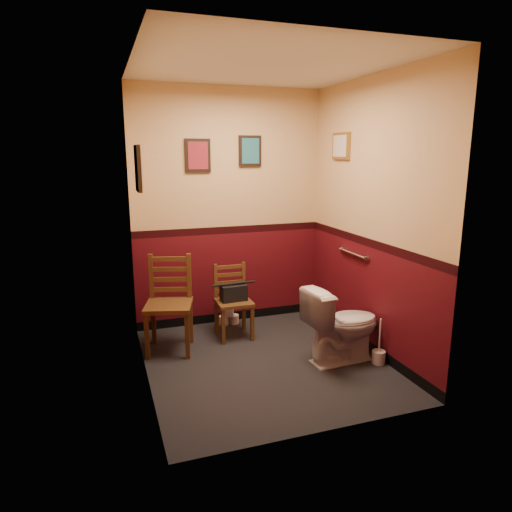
% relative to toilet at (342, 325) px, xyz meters
% --- Properties ---
extents(floor, '(2.20, 2.40, 0.00)m').
position_rel_toilet_xyz_m(floor, '(-0.72, 0.20, -0.37)').
color(floor, black).
rests_on(floor, ground).
extents(ceiling, '(2.20, 2.40, 0.00)m').
position_rel_toilet_xyz_m(ceiling, '(-0.72, 0.20, 2.33)').
color(ceiling, silver).
rests_on(ceiling, ground).
extents(wall_back, '(2.20, 0.00, 2.70)m').
position_rel_toilet_xyz_m(wall_back, '(-0.72, 1.40, 0.98)').
color(wall_back, '#460A11').
rests_on(wall_back, ground).
extents(wall_front, '(2.20, 0.00, 2.70)m').
position_rel_toilet_xyz_m(wall_front, '(-0.72, -1.00, 0.98)').
color(wall_front, '#460A11').
rests_on(wall_front, ground).
extents(wall_left, '(0.00, 2.40, 2.70)m').
position_rel_toilet_xyz_m(wall_left, '(-1.82, 0.20, 0.98)').
color(wall_left, '#460A11').
rests_on(wall_left, ground).
extents(wall_right, '(0.00, 2.40, 2.70)m').
position_rel_toilet_xyz_m(wall_right, '(0.38, 0.20, 0.98)').
color(wall_right, '#460A11').
rests_on(wall_right, ground).
extents(grab_bar, '(0.05, 0.56, 0.06)m').
position_rel_toilet_xyz_m(grab_bar, '(0.35, 0.45, 0.58)').
color(grab_bar, silver).
rests_on(grab_bar, wall_right).
extents(framed_print_back_a, '(0.28, 0.04, 0.36)m').
position_rel_toilet_xyz_m(framed_print_back_a, '(-1.07, 1.38, 1.58)').
color(framed_print_back_a, black).
rests_on(framed_print_back_a, wall_back).
extents(framed_print_back_b, '(0.26, 0.04, 0.34)m').
position_rel_toilet_xyz_m(framed_print_back_b, '(-0.47, 1.38, 1.63)').
color(framed_print_back_b, black).
rests_on(framed_print_back_b, wall_back).
extents(framed_print_left, '(0.04, 0.30, 0.38)m').
position_rel_toilet_xyz_m(framed_print_left, '(-1.80, 0.30, 1.48)').
color(framed_print_left, black).
rests_on(framed_print_left, wall_left).
extents(framed_print_right, '(0.04, 0.34, 0.28)m').
position_rel_toilet_xyz_m(framed_print_right, '(0.36, 0.80, 1.68)').
color(framed_print_right, olive).
rests_on(framed_print_right, wall_right).
extents(toilet, '(0.78, 0.48, 0.73)m').
position_rel_toilet_xyz_m(toilet, '(0.00, 0.00, 0.00)').
color(toilet, white).
rests_on(toilet, floor).
extents(toilet_brush, '(0.13, 0.13, 0.45)m').
position_rel_toilet_xyz_m(toilet_brush, '(0.31, -0.18, -0.29)').
color(toilet_brush, silver).
rests_on(toilet_brush, floor).
extents(chair_left, '(0.56, 0.56, 0.97)m').
position_rel_toilet_xyz_m(chair_left, '(-1.53, 0.81, 0.12)').
color(chair_left, '#56371A').
rests_on(chair_left, floor).
extents(chair_right, '(0.38, 0.38, 0.80)m').
position_rel_toilet_xyz_m(chair_right, '(-0.82, 0.94, 0.03)').
color(chair_right, '#56371A').
rests_on(chair_right, floor).
extents(handbag, '(0.29, 0.16, 0.20)m').
position_rel_toilet_xyz_m(handbag, '(-0.82, 0.90, 0.14)').
color(handbag, black).
rests_on(handbag, chair_right).
extents(tp_stack, '(0.24, 0.13, 0.21)m').
position_rel_toilet_xyz_m(tp_stack, '(-0.77, 1.29, -0.28)').
color(tp_stack, silver).
rests_on(tp_stack, floor).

